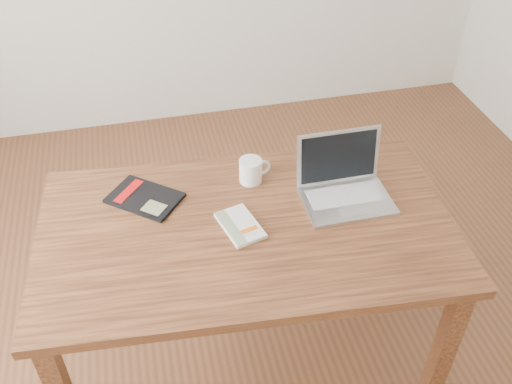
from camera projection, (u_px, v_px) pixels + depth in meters
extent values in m
plane|color=brown|center=(264.00, 344.00, 2.57)|extent=(4.00, 4.00, 0.00)
cube|color=#59311B|center=(246.00, 229.00, 2.09)|extent=(1.58, 0.98, 0.04)
cube|color=#59311B|center=(444.00, 349.00, 2.14)|extent=(0.07, 0.07, 0.71)
cube|color=#59311B|center=(82.00, 251.00, 2.53)|extent=(0.07, 0.07, 0.71)
cube|color=#59311B|center=(381.00, 218.00, 2.69)|extent=(0.07, 0.07, 0.71)
cube|color=silver|center=(240.00, 226.00, 2.07)|extent=(0.17, 0.22, 0.01)
cube|color=white|center=(240.00, 225.00, 2.07)|extent=(0.17, 0.22, 0.02)
cube|color=gray|center=(230.00, 227.00, 2.05)|extent=(0.09, 0.20, 0.00)
cube|color=#D16A0E|center=(249.00, 230.00, 2.04)|extent=(0.07, 0.04, 0.00)
cube|color=black|center=(145.00, 198.00, 2.19)|extent=(0.32, 0.30, 0.01)
cube|color=#B30E0C|center=(129.00, 191.00, 2.21)|extent=(0.12, 0.14, 0.00)
cube|color=#81875C|center=(154.00, 208.00, 2.13)|extent=(0.10, 0.10, 0.00)
cube|color=silver|center=(347.00, 201.00, 2.17)|extent=(0.33, 0.23, 0.02)
cube|color=#BAB9BD|center=(345.00, 195.00, 2.19)|extent=(0.29, 0.12, 0.00)
cube|color=#BCBCC1|center=(354.00, 211.00, 2.11)|extent=(0.10, 0.05, 0.00)
cube|color=silver|center=(338.00, 156.00, 2.20)|extent=(0.33, 0.04, 0.22)
cube|color=black|center=(339.00, 157.00, 2.19)|extent=(0.30, 0.03, 0.19)
cylinder|color=white|center=(251.00, 171.00, 2.25)|extent=(0.09, 0.09, 0.10)
cylinder|color=black|center=(250.00, 161.00, 2.22)|extent=(0.08, 0.08, 0.01)
torus|color=white|center=(263.00, 167.00, 2.27)|extent=(0.07, 0.02, 0.07)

